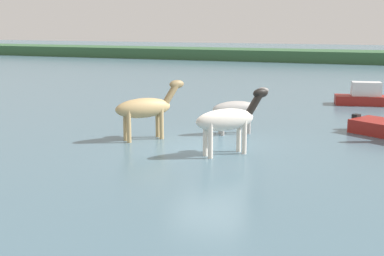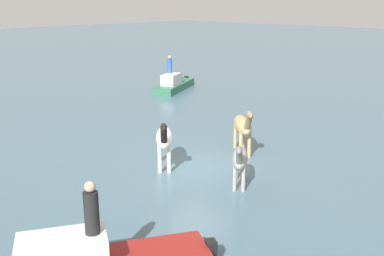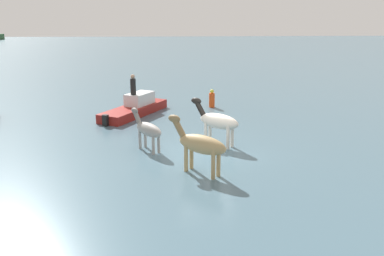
{
  "view_description": "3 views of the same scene",
  "coord_description": "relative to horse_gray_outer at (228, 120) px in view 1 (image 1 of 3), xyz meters",
  "views": [
    {
      "loc": [
        5.32,
        -15.78,
        4.07
      ],
      "look_at": [
        -0.35,
        -0.7,
        0.78
      ],
      "focal_mm": 48.0,
      "sensor_mm": 36.0,
      "label": 1
    },
    {
      "loc": [
        11.52,
        11.17,
        6.02
      ],
      "look_at": [
        -0.96,
        -0.99,
        1.11
      ],
      "focal_mm": 42.58,
      "sensor_mm": 36.0,
      "label": 2
    },
    {
      "loc": [
        -16.71,
        1.52,
        5.8
      ],
      "look_at": [
        -0.33,
        0.54,
        1.15
      ],
      "focal_mm": 38.1,
      "sensor_mm": 36.0,
      "label": 3
    }
  ],
  "objects": [
    {
      "name": "boat_skiff_near",
      "position": [
        4.05,
        12.22,
        -0.82
      ],
      "size": [
        4.21,
        1.78,
        1.32
      ],
      "rotation": [
        0.0,
        0.0,
        3.32
      ],
      "color": "maroon",
      "rests_on": "ground_plane"
    },
    {
      "name": "ground_plane",
      "position": [
        -0.83,
        0.67,
        -1.12
      ],
      "size": [
        178.75,
        178.75,
        0.0
      ],
      "primitive_type": "plane",
      "color": "#476675"
    },
    {
      "name": "horse_pinto_flank",
      "position": [
        -3.33,
        1.04,
        0.02
      ],
      "size": [
        2.06,
        2.27,
        2.07
      ],
      "rotation": [
        0.0,
        0.0,
        0.85
      ],
      "color": "tan",
      "rests_on": "ground_plane"
    },
    {
      "name": "distant_shoreline",
      "position": [
        -0.83,
        42.19,
        -1.12
      ],
      "size": [
        160.88,
        6.0,
        2.4
      ],
      "primitive_type": "cube",
      "color": "#325936",
      "rests_on": "ground_plane"
    },
    {
      "name": "horse_dark_mare",
      "position": [
        -0.57,
        3.08,
        -0.17
      ],
      "size": [
        1.99,
        1.59,
        1.73
      ],
      "rotation": [
        0.0,
        0.0,
        0.63
      ],
      "color": "#9E9993",
      "rests_on": "ground_plane"
    },
    {
      "name": "horse_gray_outer",
      "position": [
        0.0,
        0.0,
        0.0
      ],
      "size": [
        2.06,
        2.21,
        2.03
      ],
      "rotation": [
        0.0,
        0.0,
        0.83
      ],
      "color": "silver",
      "rests_on": "ground_plane"
    }
  ]
}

